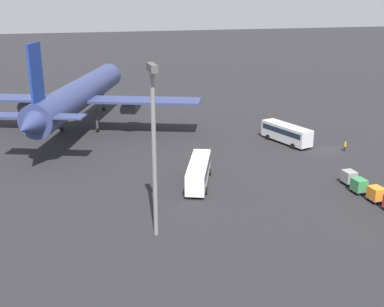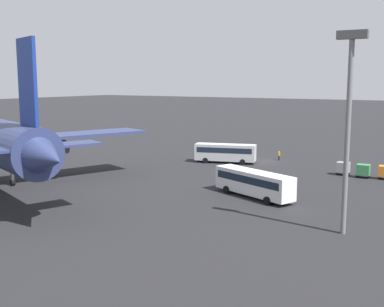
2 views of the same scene
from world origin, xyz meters
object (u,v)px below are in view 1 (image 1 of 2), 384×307
Objects in this scene: airplane at (80,95)px; cargo_cart_orange at (376,193)px; cargo_cart_green at (359,185)px; shuttle_bus_near at (286,132)px; shuttle_bus_far at (199,171)px; worker_person at (345,146)px; cargo_cart_grey at (349,177)px.

airplane reaches higher than cargo_cart_orange.
cargo_cart_green is (-44.36, -34.44, -6.01)m from airplane.
cargo_cart_green is at bearing 161.22° from shuttle_bus_near.
airplane is 41.16m from shuttle_bus_near.
shuttle_bus_near is at bearing -98.31° from airplane.
worker_person is (7.63, -29.06, -1.14)m from shuttle_bus_far.
shuttle_bus_far reaches higher than cargo_cart_grey.
shuttle_bus_far is at bearing 58.70° from cargo_cart_orange.
shuttle_bus_near is 5.46× the size of cargo_cart_grey.
shuttle_bus_far is 21.67m from cargo_cart_grey.
shuttle_bus_far is at bearing 104.72° from worker_person.
cargo_cart_grey is (3.17, -0.52, 0.00)m from cargo_cart_green.
shuttle_bus_near reaches higher than shuttle_bus_far.
cargo_cart_green is (-9.37, -20.23, -0.82)m from shuttle_bus_far.
cargo_cart_green is at bearing 170.67° from cargo_cart_grey.
cargo_cart_green is (3.17, 0.40, 0.00)m from cargo_cart_orange.
airplane is 26.41× the size of cargo_cart_grey.
airplane is 54.36m from cargo_cart_grey.
cargo_cart_grey is (6.34, -0.12, 0.00)m from cargo_cart_orange.
shuttle_bus_far is 6.96× the size of worker_person.
airplane reaches higher than cargo_cart_grey.
worker_person is 0.84× the size of cargo_cart_orange.
shuttle_bus_near is 10.70m from worker_person.
cargo_cart_orange and cargo_cart_green have the same top height.
cargo_cart_green reaches higher than worker_person.
airplane is at bearing 57.70° from worker_person.
shuttle_bus_far is 24.15m from cargo_cart_orange.
shuttle_bus_near is 0.93× the size of shuttle_bus_far.
worker_person is 21.87m from cargo_cart_orange.
cargo_cart_orange is at bearing -122.77° from airplane.
shuttle_bus_far is 5.88× the size of cargo_cart_green.
airplane is at bearing 37.83° from cargo_cart_green.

